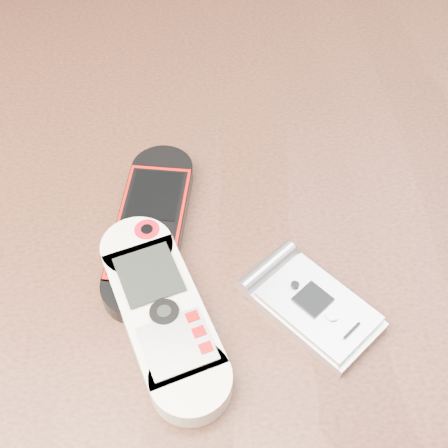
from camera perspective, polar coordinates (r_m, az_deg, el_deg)
table at (r=0.56m, az=-0.51°, el=-7.38°), size 1.20×0.80×0.75m
nokia_white at (r=0.43m, az=-5.67°, el=-7.95°), size 0.10×0.17×0.02m
nokia_black_red at (r=0.47m, az=-6.75°, el=-0.17°), size 0.08×0.17×0.02m
motorola_razr at (r=0.43m, az=8.31°, el=-7.49°), size 0.10×0.11×0.02m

